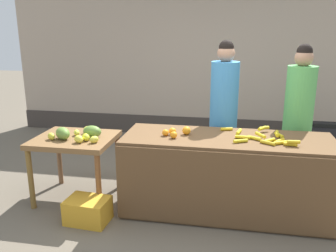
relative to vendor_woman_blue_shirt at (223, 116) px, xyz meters
The scene contains 12 objects.
ground_plane 1.19m from the vendor_woman_blue_shirt, 119.26° to the right, with size 24.00×24.00×0.00m, color #665B4C.
market_wall_back 2.35m from the vendor_woman_blue_shirt, 98.89° to the left, with size 7.43×0.23×2.88m.
fruit_stall_counter 0.83m from the vendor_woman_blue_shirt, 84.06° to the right, with size 2.24×0.80×0.87m.
side_table_wooden 1.82m from the vendor_woman_blue_shirt, 159.33° to the right, with size 0.90×0.78×0.77m.
banana_bunch_pile 0.77m from the vendor_woman_blue_shirt, 55.94° to the right, with size 0.79×0.55×0.07m.
orange_pile 0.83m from the vendor_woman_blue_shirt, 125.41° to the right, with size 0.30×0.24×0.09m.
mango_papaya_pile 1.76m from the vendor_woman_blue_shirt, 157.44° to the right, with size 0.65×0.49×0.14m.
vendor_woman_blue_shirt is the anchor object (origin of this frame).
vendor_woman_green_shirt 0.89m from the vendor_woman_blue_shirt, ahead, with size 0.34×0.34×1.82m.
parked_motorcycle 1.84m from the vendor_woman_blue_shirt, 27.86° to the left, with size 1.60×0.18×0.88m.
produce_crate 1.95m from the vendor_woman_blue_shirt, 139.88° to the right, with size 0.44×0.32×0.26m, color gold.
produce_sack 1.21m from the vendor_woman_blue_shirt, 166.21° to the left, with size 0.36×0.30×0.56m, color tan.
Camera 1 is at (0.43, -3.62, 1.98)m, focal length 37.36 mm.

